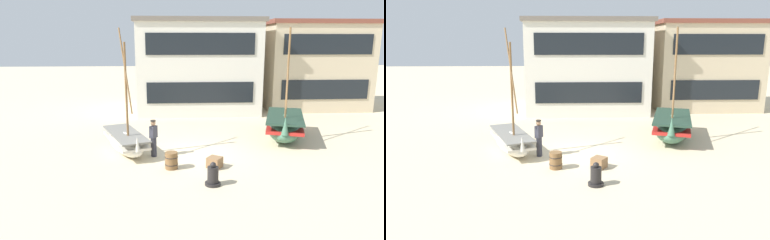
{
  "view_description": "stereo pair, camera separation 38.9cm",
  "coord_description": "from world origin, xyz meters",
  "views": [
    {
      "loc": [
        -1.02,
        -15.25,
        5.09
      ],
      "look_at": [
        0.0,
        1.0,
        1.4
      ],
      "focal_mm": 32.36,
      "sensor_mm": 36.0,
      "label": 1
    },
    {
      "loc": [
        -0.63,
        -15.27,
        5.09
      ],
      "look_at": [
        0.0,
        1.0,
        1.4
      ],
      "focal_mm": 32.36,
      "sensor_mm": 36.0,
      "label": 2
    }
  ],
  "objects": [
    {
      "name": "ground_plane",
      "position": [
        0.0,
        0.0,
        0.0
      ],
      "size": [
        120.0,
        120.0,
        0.0
      ],
      "primitive_type": "plane",
      "color": "beige"
    },
    {
      "name": "fishing_boat_near_left",
      "position": [
        -3.16,
        0.56,
        0.53
      ],
      "size": [
        2.66,
        4.1,
        5.71
      ],
      "color": "silver",
      "rests_on": "ground"
    },
    {
      "name": "fishing_boat_centre_large",
      "position": [
        5.05,
        2.39,
        0.71
      ],
      "size": [
        3.14,
        4.93,
        5.85
      ],
      "color": "#427056",
      "rests_on": "ground"
    },
    {
      "name": "fisherman_by_hull",
      "position": [
        -1.81,
        -0.19,
        0.83
      ],
      "size": [
        0.38,
        0.42,
        1.68
      ],
      "color": "#33333D",
      "rests_on": "ground"
    },
    {
      "name": "capstan_winch",
      "position": [
        0.47,
        -3.58,
        0.34
      ],
      "size": [
        0.58,
        0.58,
        0.88
      ],
      "color": "black",
      "rests_on": "ground"
    },
    {
      "name": "wooden_barrel",
      "position": [
        -1.02,
        -1.81,
        0.35
      ],
      "size": [
        0.56,
        0.56,
        0.7
      ],
      "color": "brown",
      "rests_on": "ground"
    },
    {
      "name": "cargo_crate",
      "position": [
        0.76,
        -1.8,
        0.22
      ],
      "size": [
        0.75,
        0.75,
        0.45
      ],
      "primitive_type": "cube",
      "rotation": [
        0.0,
        0.0,
        0.96
      ],
      "color": "olive",
      "rests_on": "ground"
    },
    {
      "name": "harbor_building_main",
      "position": [
        0.98,
        11.15,
        3.36
      ],
      "size": [
        8.88,
        7.16,
        6.7
      ],
      "color": "silver",
      "rests_on": "ground"
    },
    {
      "name": "harbor_building_annex",
      "position": [
        10.05,
        11.51,
        3.34
      ],
      "size": [
        7.87,
        5.68,
        6.65
      ],
      "color": "beige",
      "rests_on": "ground"
    }
  ]
}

